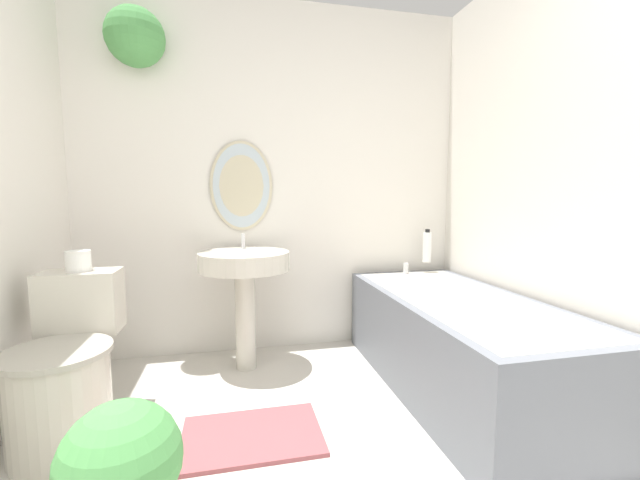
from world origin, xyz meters
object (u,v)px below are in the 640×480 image
toilet (65,374)px  shampoo_bottle (427,247)px  toilet_paper_roll (78,261)px  bathtub (459,341)px  pedestal_sink (245,274)px  potted_plant (122,473)px

toilet → shampoo_bottle: (2.13, 0.78, 0.41)m
toilet_paper_roll → shampoo_bottle: bearing=14.4°
bathtub → shampoo_bottle: (0.17, 0.73, 0.44)m
pedestal_sink → shampoo_bottle: size_ratio=3.48×
pedestal_sink → shampoo_bottle: bearing=8.1°
pedestal_sink → potted_plant: size_ratio=1.75×
pedestal_sink → toilet_paper_roll: pedestal_sink is taller
pedestal_sink → bathtub: (1.16, -0.54, -0.33)m
toilet → bathtub: (1.95, 0.04, -0.03)m
pedestal_sink → potted_plant: 1.37m
shampoo_bottle → potted_plant: shampoo_bottle is taller
potted_plant → shampoo_bottle: bearing=40.1°
toilet → toilet_paper_roll: (0.00, 0.23, 0.47)m
pedestal_sink → toilet_paper_roll: size_ratio=7.67×
pedestal_sink → toilet_paper_roll: (-0.80, -0.36, 0.17)m
pedestal_sink → shampoo_bottle: (1.33, 0.19, 0.11)m
shampoo_bottle → bathtub: bearing=-103.4°
pedestal_sink → potted_plant: bearing=-107.4°
toilet_paper_roll → toilet: bearing=-90.0°
toilet → bathtub: 1.95m
pedestal_sink → bathtub: bearing=-25.1°
toilet → shampoo_bottle: shampoo_bottle is taller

